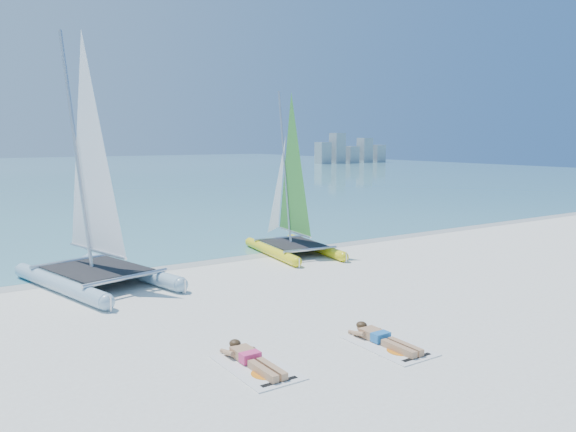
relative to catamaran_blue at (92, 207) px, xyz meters
name	(u,v)px	position (x,y,z in m)	size (l,w,h in m)	color
ground	(288,301)	(3.61, -4.42, -2.20)	(140.00, 140.00, 0.00)	white
wet_sand_strip	(197,261)	(3.61, 1.08, -2.19)	(140.00, 1.40, 0.01)	beige
distant_skyline	(350,151)	(57.32, 57.58, -0.26)	(14.00, 2.00, 5.00)	#99A0A8
catamaran_blue	(92,207)	(0.00, 0.00, 0.00)	(3.78, 5.85, 7.36)	#A6C3DA
catamaran_yellow	(288,200)	(7.08, 0.81, -0.31)	(2.62, 4.80, 5.98)	yellow
towel_a	(257,367)	(0.82, -7.59, -2.19)	(1.00, 1.85, 0.02)	white
sunbather_a	(251,358)	(0.82, -7.40, -2.08)	(0.37, 1.73, 0.26)	tan
towel_b	(388,346)	(3.54, -8.12, -2.19)	(1.00, 1.85, 0.02)	white
sunbather_b	(382,338)	(3.54, -7.93, -2.08)	(0.37, 1.73, 0.26)	tan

